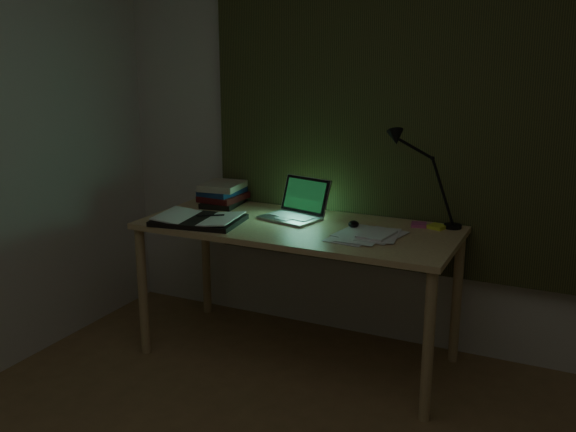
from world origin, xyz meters
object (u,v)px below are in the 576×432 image
Objects in this scene: open_textbook at (199,219)px; laptop at (290,200)px; desk_lamp at (456,181)px; desk at (298,292)px; loose_papers at (369,233)px; book_stack at (222,194)px.

laptop is at bearing 25.23° from open_textbook.
desk is at bearing -162.01° from desk_lamp.
loose_papers is at bearing 1.91° from laptop.
laptop is 0.49m from loose_papers.
laptop reaches higher than book_stack.
open_textbook is at bearing -159.82° from desk.
book_stack is (-0.49, 0.12, -0.04)m from laptop.
book_stack is at bearing 179.96° from laptop.
laptop reaches higher than loose_papers.
desk_lamp is (0.73, 0.29, 0.62)m from desk.
desk is 0.54m from loose_papers.
loose_papers is at bearing 2.61° from open_textbook.
laptop is (-0.08, 0.08, 0.48)m from desk.
open_textbook is (-0.40, -0.26, -0.09)m from laptop.
desk_lamp is (0.34, 0.30, 0.23)m from loose_papers.
laptop is at bearing 167.89° from loose_papers.
laptop is 1.32× the size of book_stack.
loose_papers is at bearing -13.11° from book_stack.
book_stack is (-0.58, 0.21, 0.44)m from desk.
book_stack is 1.33m from desk_lamp.
desk_lamp reaches higher than desk.
loose_papers is (0.97, -0.23, -0.06)m from book_stack.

